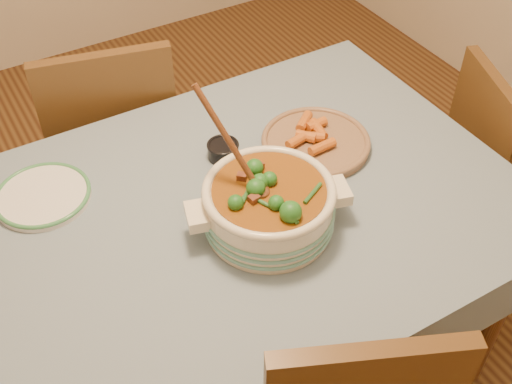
% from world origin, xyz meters
% --- Properties ---
extents(floor, '(4.50, 4.50, 0.00)m').
position_xyz_m(floor, '(0.00, 0.00, 0.00)').
color(floor, '#422312').
rests_on(floor, ground).
extents(dining_table, '(1.68, 1.08, 0.76)m').
position_xyz_m(dining_table, '(0.00, 0.00, 0.66)').
color(dining_table, brown).
rests_on(dining_table, floor).
extents(stew_casserole, '(0.42, 0.40, 0.39)m').
position_xyz_m(stew_casserole, '(0.12, -0.10, 0.84)').
color(stew_casserole, beige).
rests_on(stew_casserole, dining_table).
extents(white_plate, '(0.33, 0.33, 0.02)m').
position_xyz_m(white_plate, '(-0.35, 0.29, 0.77)').
color(white_plate, silver).
rests_on(white_plate, dining_table).
extents(condiment_bowl, '(0.11, 0.11, 0.05)m').
position_xyz_m(condiment_bowl, '(0.15, 0.20, 0.78)').
color(condiment_bowl, black).
rests_on(condiment_bowl, dining_table).
extents(fried_plate, '(0.36, 0.36, 0.05)m').
position_xyz_m(fried_plate, '(0.40, 0.10, 0.78)').
color(fried_plate, '#8B674C').
rests_on(fried_plate, dining_table).
extents(chair_far, '(0.52, 0.52, 0.93)m').
position_xyz_m(chair_far, '(-0.02, 0.73, 0.53)').
color(chair_far, '#543719').
rests_on(chair_far, floor).
extents(chair_right, '(0.52, 0.52, 0.86)m').
position_xyz_m(chair_right, '(1.08, -0.05, 0.49)').
color(chair_right, '#543719').
rests_on(chair_right, floor).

